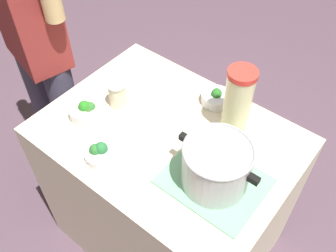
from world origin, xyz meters
name	(u,v)px	position (x,y,z in m)	size (l,w,h in m)	color
ground_plane	(168,232)	(0.00, 0.00, 0.00)	(8.00, 8.00, 0.00)	#55404D
counter_slab	(168,192)	(0.00, 0.00, 0.44)	(1.03, 0.75, 0.87)	beige
dish_cloth	(214,181)	(-0.27, 0.07, 0.87)	(0.36, 0.29, 0.01)	#72B987
cooking_pot	(217,165)	(-0.27, 0.07, 0.97)	(0.32, 0.25, 0.18)	#B7B7BC
lemonade_pitcher	(238,102)	(-0.19, -0.19, 1.02)	(0.11, 0.11, 0.30)	beige
mason_jar	(117,95)	(0.28, 0.00, 0.93)	(0.08, 0.08, 0.11)	beige
broccoli_bowl_front	(86,111)	(0.33, 0.14, 0.90)	(0.14, 0.14, 0.08)	silver
broccoli_bowl_center	(99,154)	(0.13, 0.26, 0.90)	(0.11, 0.11, 0.07)	silver
broccoli_bowl_back	(216,97)	(-0.05, -0.27, 0.90)	(0.13, 0.13, 0.08)	silver
person_cook	(38,51)	(0.77, 0.03, 0.94)	(0.50, 0.28, 1.70)	#434259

